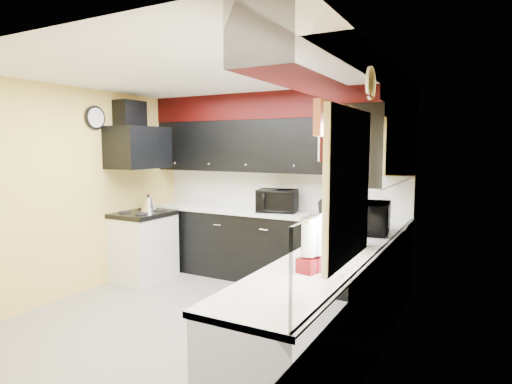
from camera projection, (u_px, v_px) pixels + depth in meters
ground at (203, 319)px, 4.47m from camera, size 3.60×3.60×0.00m
wall_back at (277, 186)px, 5.91m from camera, size 3.60×0.06×2.50m
wall_right at (381, 214)px, 3.48m from camera, size 0.06×3.60×2.50m
wall_left at (80, 192)px, 5.19m from camera, size 0.06×3.60×2.50m
ceiling at (199, 75)px, 4.20m from camera, size 3.60×3.60×0.06m
cab_back at (268, 247)px, 5.73m from camera, size 3.60×0.60×0.90m
cab_right at (332, 314)px, 3.45m from camera, size 0.60×3.00×0.90m
counter_back at (268, 213)px, 5.68m from camera, size 3.62×0.64×0.04m
counter_right at (333, 257)px, 3.40m from camera, size 0.64×3.02×0.04m
splash_back at (277, 190)px, 5.91m from camera, size 3.60×0.02×0.50m
splash_right at (380, 221)px, 3.50m from camera, size 0.02×3.60×0.50m
upper_back at (240, 146)px, 5.94m from camera, size 2.60×0.35×0.70m
upper_right at (385, 146)px, 4.30m from camera, size 0.35×1.80×0.70m
soffit_back at (272, 106)px, 5.64m from camera, size 3.60×0.36×0.35m
soffit_right at (357, 77)px, 3.30m from camera, size 0.36×3.24×0.35m
stove at (144, 248)px, 5.79m from camera, size 0.60×0.75×0.86m
cooktop at (143, 214)px, 5.74m from camera, size 0.62×0.77×0.06m
hood at (138, 148)px, 5.67m from camera, size 0.50×0.78×0.55m
hood_duct at (130, 116)px, 5.69m from camera, size 0.24×0.40×0.40m
window at (349, 186)px, 2.67m from camera, size 0.03×0.86×0.96m
valance at (341, 121)px, 2.66m from camera, size 0.04×0.88×0.20m
pan_top at (329, 130)px, 5.22m from camera, size 0.03×0.22×0.40m
pan_mid at (326, 150)px, 5.14m from camera, size 0.03×0.28×0.46m
pan_low at (332, 152)px, 5.37m from camera, size 0.03×0.24×0.42m
cut_board at (323, 146)px, 5.02m from camera, size 0.03×0.26×0.35m
baskets at (349, 218)px, 3.67m from camera, size 0.27×0.27×0.50m
clock at (95, 118)px, 5.30m from camera, size 0.03×0.30×0.30m
deco_plate at (371, 83)px, 3.09m from camera, size 0.03×0.24×0.24m
toaster_oven at (277, 201)px, 5.60m from camera, size 0.59×0.52×0.29m
microwave at (370, 218)px, 4.26m from camera, size 0.44×0.59×0.30m
utensil_crock at (335, 211)px, 5.21m from camera, size 0.16×0.16×0.14m
knife_block at (324, 208)px, 5.27m from camera, size 0.10×0.13×0.20m
kettle at (148, 204)px, 5.83m from camera, size 0.21×0.21×0.18m
dispenser_a at (316, 245)px, 2.95m from camera, size 0.16×0.16×0.35m
dispenser_b at (308, 248)px, 2.89m from camera, size 0.15×0.15×0.34m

